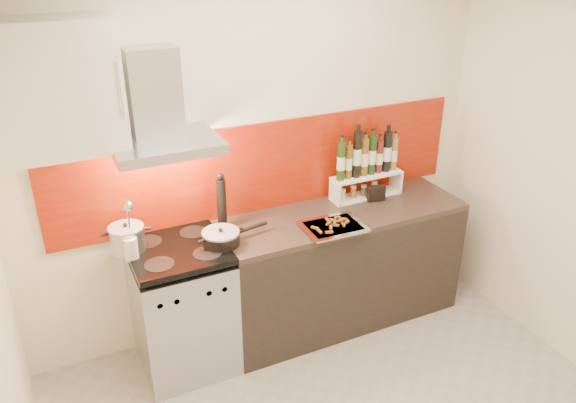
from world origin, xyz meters
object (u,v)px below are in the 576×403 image
counter (340,266)px  pepper_mill (222,202)px  saute_pan (222,237)px  baking_tray (333,226)px  range_stove (183,309)px  stock_pot (127,238)px

counter → pepper_mill: bearing=171.2°
counter → saute_pan: bearing=-175.5°
baking_tray → counter: bearing=46.1°
range_stove → saute_pan: bearing=-13.9°
range_stove → counter: bearing=0.2°
counter → saute_pan: (-0.93, -0.07, 0.50)m
pepper_mill → baking_tray: pepper_mill is taller
counter → baking_tray: bearing=-133.9°
counter → stock_pot: size_ratio=8.24×
range_stove → pepper_mill: 0.75m
stock_pot → counter: bearing=-4.0°
saute_pan → pepper_mill: size_ratio=1.15×
saute_pan → baking_tray: 0.75m
stock_pot → saute_pan: stock_pot is taller
pepper_mill → baking_tray: 0.76m
stock_pot → pepper_mill: (0.63, 0.03, 0.10)m
counter → stock_pot: bearing=176.0°
stock_pot → baking_tray: 1.33m
counter → pepper_mill: size_ratio=4.48×
counter → saute_pan: size_ratio=3.91×
stock_pot → saute_pan: 0.58m
stock_pot → pepper_mill: bearing=2.6°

